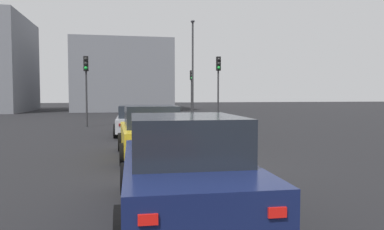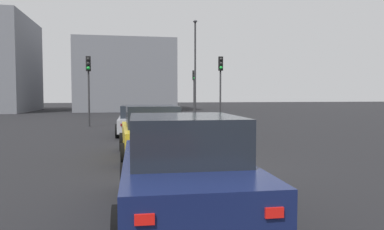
{
  "view_description": "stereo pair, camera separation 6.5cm",
  "coord_description": "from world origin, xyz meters",
  "px_view_note": "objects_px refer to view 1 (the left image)",
  "views": [
    {
      "loc": [
        -9.64,
        2.34,
        1.97
      ],
      "look_at": [
        -2.3,
        0.9,
        1.55
      ],
      "focal_mm": 34.26,
      "sensor_mm": 36.0,
      "label": 1
    },
    {
      "loc": [
        -9.65,
        2.28,
        1.97
      ],
      "look_at": [
        -2.3,
        0.9,
        1.55
      ],
      "focal_mm": 34.26,
      "sensor_mm": 36.0,
      "label": 2
    }
  ],
  "objects_px": {
    "street_lamp_kerbside": "(193,61)",
    "car_yellow_right_second": "(150,133)",
    "traffic_light_far_left": "(218,76)",
    "car_navy_right_third": "(184,169)",
    "traffic_light_near_right": "(86,76)",
    "car_silver_right_lead": "(136,120)",
    "traffic_light_near_left": "(191,83)"
  },
  "relations": [
    {
      "from": "traffic_light_near_right",
      "to": "traffic_light_far_left",
      "type": "height_order",
      "value": "traffic_light_far_left"
    },
    {
      "from": "traffic_light_near_left",
      "to": "traffic_light_near_right",
      "type": "relative_size",
      "value": 0.99
    },
    {
      "from": "traffic_light_far_left",
      "to": "car_silver_right_lead",
      "type": "bearing_deg",
      "value": -45.14
    },
    {
      "from": "street_lamp_kerbside",
      "to": "car_silver_right_lead",
      "type": "bearing_deg",
      "value": 158.29
    },
    {
      "from": "car_yellow_right_second",
      "to": "traffic_light_near_right",
      "type": "distance_m",
      "value": 12.1
    },
    {
      "from": "street_lamp_kerbside",
      "to": "traffic_light_near_right",
      "type": "bearing_deg",
      "value": 138.07
    },
    {
      "from": "traffic_light_near_left",
      "to": "traffic_light_far_left",
      "type": "relative_size",
      "value": 0.96
    },
    {
      "from": "traffic_light_far_left",
      "to": "traffic_light_near_left",
      "type": "bearing_deg",
      "value": -178.51
    },
    {
      "from": "street_lamp_kerbside",
      "to": "car_yellow_right_second",
      "type": "bearing_deg",
      "value": 165.22
    },
    {
      "from": "car_navy_right_third",
      "to": "car_silver_right_lead",
      "type": "bearing_deg",
      "value": 2.72
    },
    {
      "from": "car_yellow_right_second",
      "to": "street_lamp_kerbside",
      "type": "distance_m",
      "value": 22.02
    },
    {
      "from": "car_silver_right_lead",
      "to": "car_yellow_right_second",
      "type": "bearing_deg",
      "value": -176.98
    },
    {
      "from": "car_silver_right_lead",
      "to": "traffic_light_near_right",
      "type": "bearing_deg",
      "value": 31.28
    },
    {
      "from": "traffic_light_far_left",
      "to": "street_lamp_kerbside",
      "type": "relative_size",
      "value": 0.51
    },
    {
      "from": "car_yellow_right_second",
      "to": "traffic_light_far_left",
      "type": "bearing_deg",
      "value": -26.06
    },
    {
      "from": "car_navy_right_third",
      "to": "traffic_light_far_left",
      "type": "height_order",
      "value": "traffic_light_far_left"
    },
    {
      "from": "traffic_light_near_right",
      "to": "car_yellow_right_second",
      "type": "bearing_deg",
      "value": 13.37
    },
    {
      "from": "car_navy_right_third",
      "to": "traffic_light_near_right",
      "type": "distance_m",
      "value": 17.69
    },
    {
      "from": "car_silver_right_lead",
      "to": "car_yellow_right_second",
      "type": "distance_m",
      "value": 6.66
    },
    {
      "from": "car_navy_right_third",
      "to": "traffic_light_near_right",
      "type": "height_order",
      "value": "traffic_light_near_right"
    },
    {
      "from": "traffic_light_near_left",
      "to": "traffic_light_near_right",
      "type": "height_order",
      "value": "traffic_light_near_right"
    },
    {
      "from": "traffic_light_near_right",
      "to": "traffic_light_far_left",
      "type": "relative_size",
      "value": 0.97
    },
    {
      "from": "traffic_light_far_left",
      "to": "traffic_light_near_right",
      "type": "bearing_deg",
      "value": -86.55
    },
    {
      "from": "car_silver_right_lead",
      "to": "traffic_light_near_right",
      "type": "distance_m",
      "value": 6.07
    },
    {
      "from": "car_navy_right_third",
      "to": "traffic_light_near_left",
      "type": "relative_size",
      "value": 1.08
    },
    {
      "from": "car_yellow_right_second",
      "to": "street_lamp_kerbside",
      "type": "height_order",
      "value": "street_lamp_kerbside"
    },
    {
      "from": "car_yellow_right_second",
      "to": "traffic_light_far_left",
      "type": "xyz_separation_m",
      "value": [
        11.51,
        -5.35,
        2.38
      ]
    },
    {
      "from": "traffic_light_near_left",
      "to": "traffic_light_near_right",
      "type": "bearing_deg",
      "value": -37.61
    },
    {
      "from": "car_silver_right_lead",
      "to": "car_yellow_right_second",
      "type": "xyz_separation_m",
      "value": [
        -6.66,
        -0.16,
        0.07
      ]
    },
    {
      "from": "traffic_light_near_right",
      "to": "car_silver_right_lead",
      "type": "bearing_deg",
      "value": 28.76
    },
    {
      "from": "car_yellow_right_second",
      "to": "traffic_light_far_left",
      "type": "relative_size",
      "value": 1.01
    },
    {
      "from": "car_silver_right_lead",
      "to": "traffic_light_near_left",
      "type": "relative_size",
      "value": 1.13
    }
  ]
}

